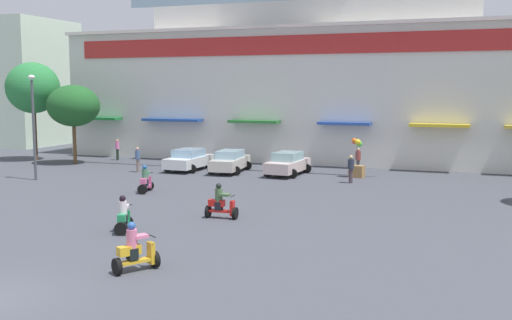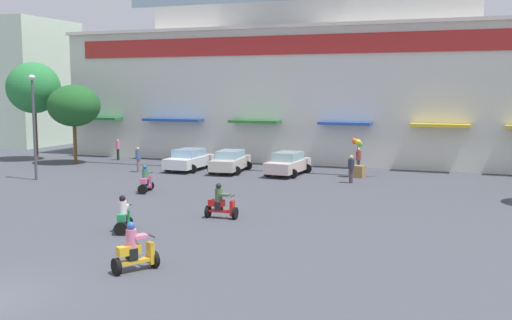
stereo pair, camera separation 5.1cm
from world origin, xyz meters
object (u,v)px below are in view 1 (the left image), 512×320
Objects in this scene: plaza_tree_0 at (33,88)px; scooter_rider_4 at (135,251)px; scooter_rider_2 at (221,204)px; pedestrian_0 at (358,159)px; parked_car_0 at (189,160)px; parked_car_1 at (230,161)px; scooter_rider_3 at (123,217)px; pedestrian_1 at (117,148)px; balloon_vendor_cart at (357,161)px; parked_car_2 at (288,163)px; scooter_rider_0 at (146,181)px; pedestrian_4 at (351,167)px; plaza_tree_2 at (73,106)px; pedestrian_3 at (138,158)px; streetlamp_near at (33,119)px.

scooter_rider_4 is (22.33, -22.05, -4.94)m from plaza_tree_0.
pedestrian_0 is at bearing 79.74° from scooter_rider_2.
parked_car_1 is at bearing 1.49° from parked_car_0.
pedestrian_1 reaches higher than scooter_rider_3.
scooter_rider_3 is 18.50m from balloon_vendor_cart.
scooter_rider_2 is (1.13, -13.41, -0.13)m from parked_car_2.
plaza_tree_0 is 4.93× the size of scooter_rider_2.
scooter_rider_0 is 15.35m from pedestrian_1.
scooter_rider_3 reaches higher than parked_car_0.
pedestrian_1 is at bearing 124.05° from scooter_rider_4.
scooter_rider_4 is at bearing -44.63° from plaza_tree_0.
plaza_tree_0 is 5.11× the size of scooter_rider_3.
pedestrian_4 reaches higher than scooter_rider_0.
plaza_tree_2 reaches higher than parked_car_0.
pedestrian_0 is (2.37, 24.02, 0.29)m from scooter_rider_4.
pedestrian_0 is (20.54, 2.65, -3.35)m from plaza_tree_2.
pedestrian_1 is 7.32m from pedestrian_3.
parked_car_2 is 13.46m from scooter_rider_2.
parked_car_2 is (20.66, -0.77, -4.83)m from plaza_tree_0.
parked_car_0 is (13.65, -0.96, -4.84)m from plaza_tree_0.
plaza_tree_0 is 4.48× the size of pedestrian_3.
scooter_rider_2 is 0.92× the size of pedestrian_4.
plaza_tree_0 reaches higher than pedestrian_0.
scooter_rider_2 reaches higher than parked_car_2.
pedestrian_3 is 0.26× the size of streetlamp_near.
pedestrian_1 reaches higher than parked_car_0.
pedestrian_4 is 0.67× the size of balloon_vendor_cart.
streetlamp_near reaches higher than scooter_rider_2.
streetlamp_near is at bearing 138.03° from scooter_rider_4.
parked_car_2 is 21.34m from scooter_rider_4.
scooter_rider_2 is at bearing 94.02° from scooter_rider_4.
balloon_vendor_cart reaches higher than pedestrian_0.
pedestrian_3 reaches higher than scooter_rider_2.
parked_car_1 is 0.70× the size of streetlamp_near.
pedestrian_3 reaches higher than scooter_rider_4.
scooter_rider_4 is 21.97m from balloon_vendor_cart.
balloon_vendor_cart is (9.65, 9.38, 0.42)m from scooter_rider_0.
pedestrian_3 is 0.68× the size of balloon_vendor_cart.
pedestrian_1 is at bearing 133.46° from pedestrian_3.
plaza_tree_2 is 2.34× the size of balloon_vendor_cart.
scooter_rider_4 is 0.63× the size of balloon_vendor_cart.
pedestrian_4 reaches higher than pedestrian_0.
scooter_rider_3 is 20.52m from pedestrian_0.
parked_car_1 is 1.80× the size of balloon_vendor_cart.
pedestrian_0 is at bearing 14.81° from parked_car_0.
plaza_tree_2 reaches higher than parked_car_1.
pedestrian_3 is at bearing -144.49° from parked_car_0.
scooter_rider_2 is 0.91× the size of pedestrian_3.
scooter_rider_2 is 22.99m from pedestrian_1.
balloon_vendor_cart reaches higher than pedestrian_4.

